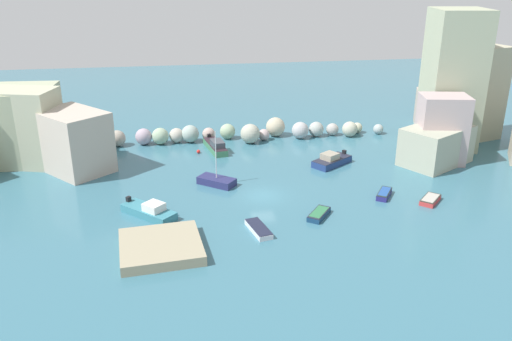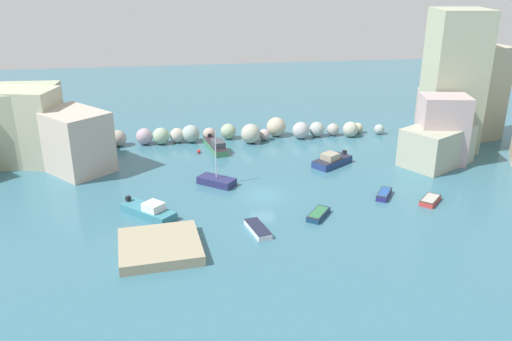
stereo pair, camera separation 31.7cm
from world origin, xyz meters
name	(u,v)px [view 1 (the left image)]	position (x,y,z in m)	size (l,w,h in m)	color
cove_water	(263,196)	(0.00, 0.00, 0.00)	(160.00, 160.00, 0.00)	#376B7E
cliff_headland_left	(23,134)	(-27.12, 14.59, 3.61)	(24.11, 21.14, 9.27)	#A7A993
cliff_headland_right	(465,105)	(28.76, 11.71, 5.80)	(23.52, 25.87, 17.83)	tan
rock_breakwater	(242,132)	(0.35, 19.26, 1.13)	(38.54, 5.28, 2.70)	#A99E90
stone_dock	(161,247)	(-10.58, -10.11, 0.45)	(6.83, 6.80, 0.90)	#9D9376
channel_buoy	(198,151)	(-6.03, 14.64, 0.24)	(0.48, 0.48, 0.48)	red
moored_boat_0	(217,181)	(-4.60, 3.79, 0.44)	(4.44, 4.07, 6.20)	navy
moored_boat_1	(259,229)	(-1.77, -7.88, 0.27)	(2.13, 3.99, 0.53)	silver
moored_boat_2	(384,194)	(12.58, -2.21, 0.32)	(2.56, 3.09, 0.62)	navy
moored_boat_3	(149,211)	(-11.73, -3.09, 0.55)	(5.59, 5.56, 1.57)	teal
moored_boat_4	(216,146)	(-3.71, 15.38, 0.62)	(2.86, 6.65, 1.63)	#407B55
moored_boat_5	(430,200)	(16.75, -4.29, 0.28)	(3.03, 3.09, 0.54)	#C13636
moored_boat_6	(319,214)	(4.51, -5.78, 0.29)	(2.95, 3.36, 0.55)	navy
moored_boat_7	(331,160)	(9.81, 7.82, 0.58)	(5.52, 4.82, 1.59)	navy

